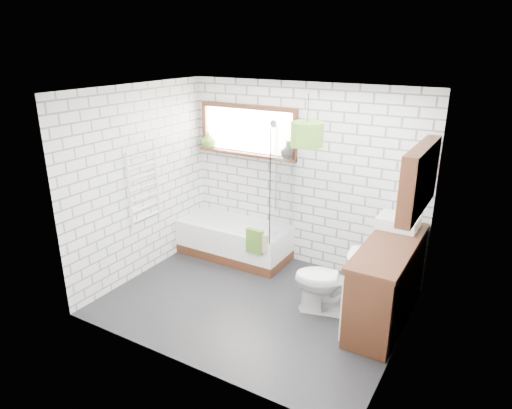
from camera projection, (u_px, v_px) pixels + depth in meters
The scene contains 22 objects.
floor at pixel (254, 303), 5.52m from camera, with size 3.40×2.60×0.01m, color black.
ceiling at pixel (254, 90), 4.67m from camera, with size 3.40×2.60×0.01m, color white.
wall_back at pixel (303, 177), 6.15m from camera, with size 3.40×0.01×2.50m, color white.
wall_front at pixel (179, 249), 4.03m from camera, with size 3.40×0.01×2.50m, color white.
wall_left at pixel (141, 183), 5.90m from camera, with size 0.01×2.60×2.50m, color white.
wall_right at pixel (410, 236), 4.28m from camera, with size 0.01×2.60×2.50m, color white.
window at pixel (247, 131), 6.33m from camera, with size 1.52×0.16×0.68m, color #391B0F.
towel_radiator at pixel (144, 187), 5.90m from camera, with size 0.06×0.52×1.00m, color white.
mirror_cabinet at pixel (419, 179), 4.67m from camera, with size 0.16×1.20×0.70m, color #391B0F.
shower_riser at pixel (275, 167), 6.27m from camera, with size 0.02×0.02×1.30m, color silver.
bathtub at pixel (234, 240), 6.62m from camera, with size 1.59×0.70×0.52m, color white.
shower_screen at pixel (283, 181), 5.91m from camera, with size 0.02×0.72×1.50m, color white.
towel_green at pixel (255, 241), 5.99m from camera, with size 0.24×0.07×0.33m, color #487322.
towel_beige at pixel (261, 243), 5.95m from camera, with size 0.19×0.05×0.25m, color tan.
vanity at pixel (387, 281), 5.07m from camera, with size 0.52×1.61×0.92m, color #391B0F.
basin at pixel (398, 222), 5.32m from camera, with size 0.45×0.40×0.13m, color white.
tap at pixel (413, 219), 5.22m from camera, with size 0.03×0.03×0.17m, color silver.
toilet at pixel (329, 281), 5.20m from camera, with size 0.78×0.45×0.80m, color white.
vase_olive at pixel (209, 141), 6.69m from camera, with size 0.22×0.22×0.23m, color #4E7825.
vase_dark at pixel (287, 152), 6.08m from camera, with size 0.19×0.19×0.20m, color black.
bottle at pixel (288, 151), 6.07m from camera, with size 0.07×0.07×0.23m, color #4E7825.
pendant at pixel (307, 134), 4.57m from camera, with size 0.33×0.33×0.24m, color #487322.
Camera 1 is at (2.44, -4.12, 2.99)m, focal length 32.00 mm.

